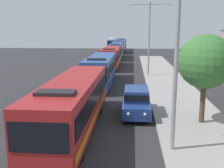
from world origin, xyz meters
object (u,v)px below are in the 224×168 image
Objects in this scene: streetlamp_near at (177,44)px; box_truck_oncoming at (112,43)px; roadside_tree at (205,62)px; bus_second_in_line at (101,69)px; bus_fourth_in_line at (116,50)px; bus_lead at (74,103)px; bus_tail_end at (122,43)px; bus_middle at (111,57)px; white_suv at (136,101)px; streetlamp_mid at (149,32)px; bus_rear at (120,46)px.

box_truck_oncoming is at bearing 96.75° from streetlamp_near.
streetlamp_near reaches higher than roadside_tree.
bus_second_in_line is 26.71m from bus_fourth_in_line.
bus_lead is 40.25m from bus_fourth_in_line.
bus_lead is 1.45× the size of streetlamp_near.
bus_lead is at bearing -90.00° from bus_tail_end.
bus_fourth_in_line is 39.50m from roadside_tree.
bus_lead is 13.53m from bus_second_in_line.
roadside_tree is at bearing -80.92° from box_truck_oncoming.
bus_middle is (-0.00, 26.86, -0.00)m from bus_lead.
streetlamp_near is (5.40, -2.52, 3.54)m from bus_lead.
bus_middle is 24.00m from white_suv.
white_suv is (3.70, -10.38, -0.66)m from bus_second_in_line.
bus_tail_end reaches higher than box_truck_oncoming.
bus_second_in_line is 1.06× the size of bus_tail_end.
bus_tail_end is 1.28× the size of streetlamp_near.
bus_fourth_in_line is 43.25m from streetlamp_near.
bus_lead is 67.44m from bus_tail_end.
bus_middle is at bearing 98.87° from white_suv.
bus_lead is 26.86m from bus_middle.
bus_second_in_line is 1.25× the size of streetlamp_mid.
bus_second_in_line is 1.55× the size of box_truck_oncoming.
bus_tail_end is at bearing -47.23° from box_truck_oncoming.
bus_fourth_in_line is 1.50× the size of streetlamp_near.
streetlamp_near reaches higher than bus_tail_end.
roadside_tree is (7.79, -11.95, 2.27)m from bus_second_in_line.
streetlamp_mid is (5.40, -35.05, 3.86)m from bus_rear.
bus_middle is at bearing 125.55° from streetlamp_mid.
bus_rear is 2.13× the size of roadside_tree.
bus_second_in_line is 40.82m from bus_rear.
bus_second_in_line and bus_tail_end have the same top height.
box_truck_oncoming is at bearing 95.89° from white_suv.
streetlamp_mid is 17.95m from roadside_tree.
bus_rear is (-0.00, 14.10, -0.00)m from bus_fourth_in_line.
bus_lead is 6.93m from streetlamp_near.
streetlamp_mid is at bearing -75.55° from bus_fourth_in_line.
bus_middle is 0.92× the size of bus_fourth_in_line.
white_suv is at bearing -70.39° from bus_second_in_line.
roadside_tree is at bearing -72.86° from bus_middle.
bus_second_in_line is at bearing 123.11° from roadside_tree.
bus_middle is 1.28× the size of streetlamp_mid.
streetlamp_near is at bearing -79.59° from bus_middle.
bus_fourth_in_line is at bearing 101.39° from roadside_tree.
streetlamp_mid reaches higher than bus_lead.
bus_middle reaches higher than box_truck_oncoming.
bus_second_in_line is 0.91× the size of bus_fourth_in_line.
streetlamp_near is (5.40, -16.05, 3.54)m from bus_second_in_line.
roadside_tree reaches higher than bus_rear.
box_truck_oncoming is at bearing 99.08° from roadside_tree.
bus_lead reaches higher than box_truck_oncoming.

